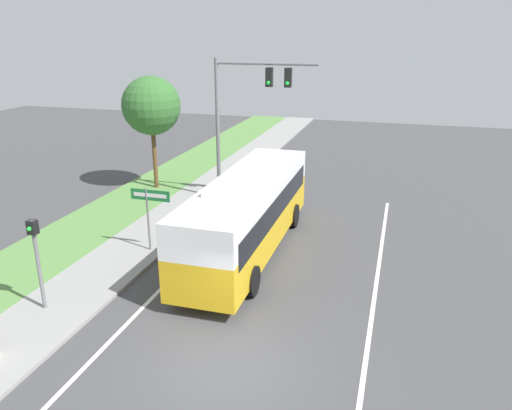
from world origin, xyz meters
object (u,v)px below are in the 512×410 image
bus (248,210)px  pedestrian_signal (36,251)px  signal_gantry (244,104)px  street_sign (149,206)px

bus → pedestrian_signal: bearing=-128.7°
bus → signal_gantry: signal_gantry is taller
pedestrian_signal → street_sign: (1.19, 5.04, -0.13)m
signal_gantry → street_sign: (-1.67, -7.10, -3.11)m
bus → street_sign: bus is taller
signal_gantry → pedestrian_signal: bearing=-103.3°
signal_gantry → street_sign: 7.93m
pedestrian_signal → street_sign: 5.18m
signal_gantry → street_sign: signal_gantry is taller
pedestrian_signal → bus: bearing=51.3°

